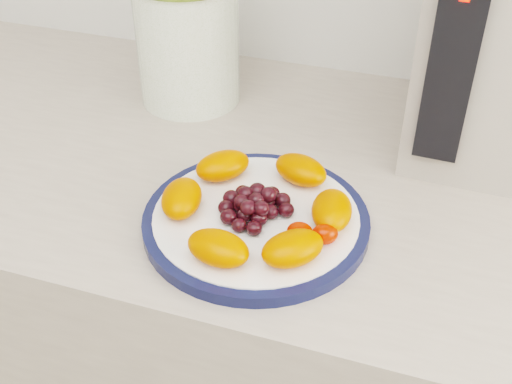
% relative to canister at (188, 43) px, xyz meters
% --- Properties ---
extents(plate_rim, '(0.27, 0.27, 0.01)m').
position_rel_canister_xyz_m(plate_rim, '(0.20, -0.27, -0.08)').
color(plate_rim, '#10173C').
rests_on(plate_rim, counter).
extents(plate_face, '(0.24, 0.24, 0.02)m').
position_rel_canister_xyz_m(plate_face, '(0.20, -0.27, -0.08)').
color(plate_face, white).
rests_on(plate_face, counter).
extents(canister, '(0.16, 0.16, 0.18)m').
position_rel_canister_xyz_m(canister, '(0.00, 0.00, 0.00)').
color(canister, '#486F1B').
rests_on(canister, counter).
extents(appliance_body, '(0.19, 0.25, 0.31)m').
position_rel_canister_xyz_m(appliance_body, '(0.43, 0.01, 0.06)').
color(appliance_body, '#ABA195').
rests_on(appliance_body, counter).
extents(appliance_panel, '(0.05, 0.02, 0.23)m').
position_rel_canister_xyz_m(appliance_panel, '(0.38, -0.12, 0.07)').
color(appliance_panel, black).
rests_on(appliance_panel, appliance_body).
extents(fruit_plate, '(0.23, 0.23, 0.03)m').
position_rel_canister_xyz_m(fruit_plate, '(0.20, -0.27, -0.06)').
color(fruit_plate, '#DA4300').
rests_on(fruit_plate, plate_face).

